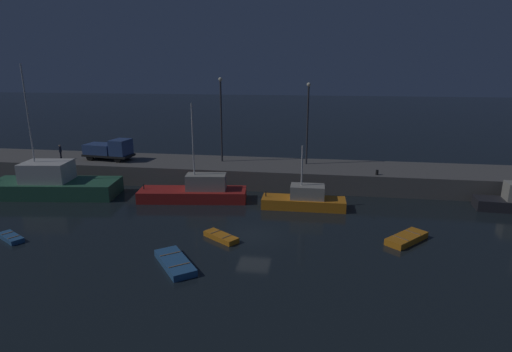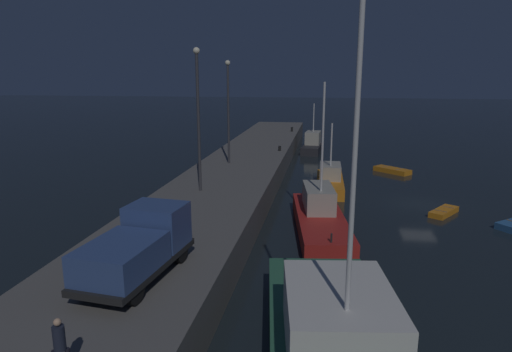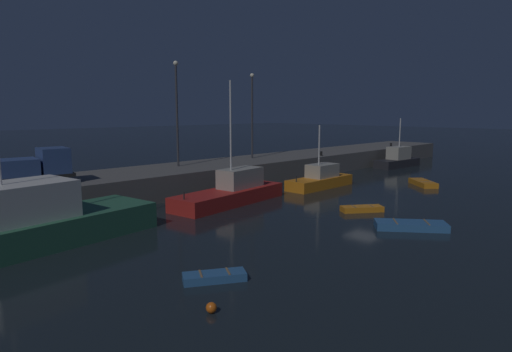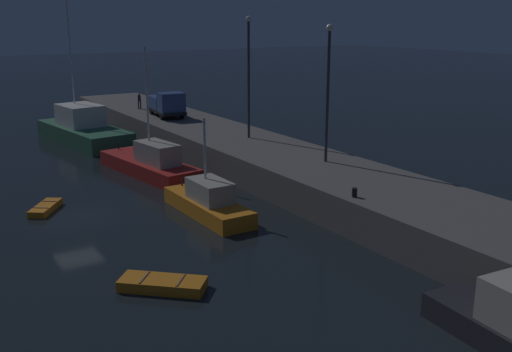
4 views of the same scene
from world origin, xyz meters
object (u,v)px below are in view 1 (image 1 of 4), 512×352
Objects in this scene: utility_truck at (110,149)px; bollard_west at (377,172)px; lamp_post_west at (221,114)px; fishing_trawler_red at (305,200)px; fishing_boat_blue at (53,184)px; dinghy_red_small at (407,238)px; dockworker at (60,151)px; dinghy_orange_near at (175,263)px; fishing_boat_orange at (196,192)px; rowboat_blue_far at (221,237)px; rowboat_white_mid at (11,237)px; lamp_post_east at (308,118)px.

bollard_west is at bearing -4.30° from utility_truck.
bollard_west is (16.68, -3.57, -5.11)m from lamp_post_west.
fishing_trawler_red is 0.59× the size of fishing_boat_blue.
dinghy_red_small is at bearing -38.90° from fishing_trawler_red.
dockworker is at bearing 166.43° from fishing_trawler_red.
fishing_trawler_red is at bearing 58.11° from dinghy_orange_near.
fishing_boat_blue is 26.11× the size of bollard_west.
fishing_boat_orange is 1.13× the size of lamp_post_west.
dinghy_orange_near is (17.14, -12.47, -1.00)m from fishing_boat_blue.
bollard_west is (35.53, -1.76, -0.71)m from dockworker.
fishing_trawler_red is at bearing -41.74° from lamp_post_west.
rowboat_blue_far is 18.48m from bollard_west.
rowboat_white_mid is at bearing -121.20° from lamp_post_west.
dinghy_orange_near is 0.72× the size of utility_truck.
fishing_trawler_red is at bearing 141.10° from dinghy_red_small.
fishing_boat_blue is at bearing -179.71° from fishing_trawler_red.
fishing_boat_orange is 1.80× the size of utility_truck.
lamp_post_east reaches higher than rowboat_blue_far.
fishing_boat_orange reaches higher than rowboat_blue_far.
dockworker is at bearing 117.32° from fishing_boat_blue.
dockworker is (-7.21, 17.41, 2.86)m from rowboat_white_mid.
dinghy_red_small is 0.39× the size of lamp_post_west.
rowboat_blue_far is (19.10, -7.90, -1.02)m from fishing_boat_blue.
fishing_boat_blue is at bearing -149.88° from lamp_post_west.
lamp_post_west reaches higher than dockworker.
dinghy_orange_near is at bearing -8.74° from rowboat_white_mid.
lamp_post_west reaches higher than fishing_boat_orange.
bollard_west is (31.90, 5.26, 1.11)m from fishing_boat_blue.
fishing_boat_blue reaches higher than utility_truck.
rowboat_blue_far is (15.52, 2.49, 0.02)m from rowboat_white_mid.
rowboat_blue_far is 6.04× the size of bollard_west.
dinghy_red_small reaches higher than dinghy_orange_near.
fishing_boat_orange is at bearing -94.80° from lamp_post_west.
utility_truck is (-30.46, 13.64, 3.07)m from dinghy_red_small.
rowboat_blue_far is (-5.87, -8.02, -0.61)m from fishing_trawler_red.
bollard_west is (7.15, -3.72, -4.85)m from lamp_post_east.
fishing_boat_blue is 33.34m from dinghy_red_small.
dockworker is at bearing 177.16° from bollard_west.
fishing_boat_orange is 17.99m from bollard_west.
dinghy_red_small is 11.64m from bollard_west.
lamp_post_west reaches higher than bollard_west.
lamp_post_west is 18.90× the size of bollard_west.
fishing_boat_orange reaches higher than fishing_trawler_red.
dinghy_orange_near is 4.97m from rowboat_blue_far.
dockworker is at bearing -176.06° from lamp_post_east.
utility_truck is at bearing 137.53° from rowboat_blue_far.
fishing_boat_orange is at bearing -165.49° from bollard_west.
dinghy_orange_near is at bearing -84.85° from lamp_post_west.
rowboat_white_mid is at bearing -153.83° from fishing_trawler_red.
lamp_post_west is at bearing 30.12° from fishing_boat_blue.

